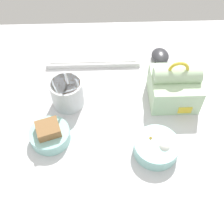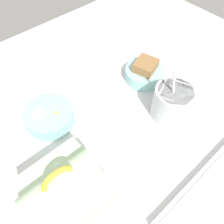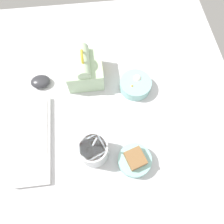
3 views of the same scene
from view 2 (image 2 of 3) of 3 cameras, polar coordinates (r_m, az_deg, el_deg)
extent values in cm
cube|color=silver|center=(63.93, -0.27, -2.42)|extent=(140.00, 110.00, 2.00)
cube|color=silver|center=(59.34, 27.06, -18.06)|extent=(35.82, 13.08, 1.80)
cube|color=#B7D6AD|center=(50.32, -11.93, -20.02)|extent=(16.05, 15.23, 9.64)
cylinder|color=#B7D6AD|center=(44.42, -13.36, -17.77)|extent=(15.25, 5.30, 5.30)
cube|color=yellow|center=(55.26, -18.64, -16.05)|extent=(4.49, 0.30, 2.89)
torus|color=yellow|center=(42.21, -14.00, -16.75)|extent=(6.62, 1.00, 6.62)
cylinder|color=silver|center=(62.75, 15.42, 2.37)|extent=(10.88, 10.88, 9.76)
cylinder|color=orange|center=(59.35, 16.38, 5.09)|extent=(9.58, 9.58, 0.60)
cylinder|color=silver|center=(58.03, 15.78, 5.89)|extent=(0.70, 3.39, 11.06)
cylinder|color=#93D1CC|center=(72.88, 8.42, 9.83)|extent=(12.44, 12.44, 4.04)
cube|color=olive|center=(71.36, 8.64, 11.10)|extent=(8.43, 8.03, 5.66)
cylinder|color=#93D1CC|center=(63.26, -15.98, -1.17)|extent=(13.56, 13.56, 4.63)
ellipsoid|color=white|center=(62.43, -18.31, -0.83)|extent=(3.69, 3.69, 4.34)
cone|color=#EFBC47|center=(61.42, -14.03, -0.75)|extent=(6.13, 6.13, 3.94)
sphere|color=#4C5623|center=(65.62, -18.16, 0.92)|extent=(1.63, 1.63, 1.63)
sphere|color=#4C5623|center=(65.05, -18.24, 0.24)|extent=(1.63, 1.63, 1.63)
sphere|color=#4C5623|center=(64.43, -17.87, -0.32)|extent=(1.63, 1.63, 1.63)
sphere|color=#4C5623|center=(63.97, -17.16, -0.58)|extent=(1.63, 1.63, 1.63)
camera|label=1|loc=(0.86, -53.32, 60.52)|focal=45.00mm
camera|label=3|loc=(0.70, 77.37, 63.99)|focal=35.00mm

